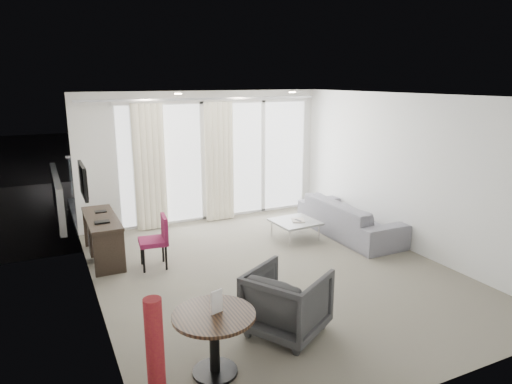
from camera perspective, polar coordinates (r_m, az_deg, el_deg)
name	(u,v)px	position (r m, az deg, el deg)	size (l,w,h in m)	color
floor	(273,271)	(6.98, 2.16, -9.88)	(5.00, 6.00, 0.00)	#676253
ceiling	(275,95)	(6.39, 2.38, 11.97)	(5.00, 6.00, 0.00)	white
wall_left	(91,208)	(5.86, -19.89, -1.92)	(0.00, 6.00, 2.60)	silver
wall_right	(406,173)	(8.02, 18.28, 2.32)	(0.00, 6.00, 2.60)	silver
wall_front	(436,260)	(4.27, 21.60, -7.90)	(5.00, 0.00, 2.60)	silver
window_panel	(219,160)	(9.38, -4.67, 3.95)	(4.00, 0.02, 2.38)	white
window_frame	(219,161)	(9.36, -4.64, 3.94)	(4.10, 0.06, 2.44)	white
curtain_left	(150,168)	(8.81, -13.12, 2.99)	(0.60, 0.20, 2.38)	white
curtain_right	(219,162)	(9.21, -4.59, 3.77)	(0.60, 0.20, 2.38)	white
curtain_track	(206,99)	(8.98, -6.27, 11.51)	(4.80, 0.04, 0.04)	#B2B2B7
downlight_a	(178,94)	(7.54, -9.71, 12.01)	(0.12, 0.12, 0.02)	#FFE0B2
downlight_b	(292,92)	(8.37, 4.55, 12.33)	(0.12, 0.12, 0.02)	#FFE0B2
desk	(103,238)	(7.72, -18.59, -5.47)	(0.46, 1.49, 0.70)	black
tv	(83,181)	(7.26, -20.83, 1.35)	(0.05, 0.80, 0.50)	black
desk_chair	(153,242)	(7.16, -12.75, -6.13)	(0.44, 0.41, 0.81)	maroon
round_table	(214,344)	(4.68, -5.21, -18.37)	(0.81, 0.81, 0.64)	#2F1E12
menu_card	(217,305)	(4.49, -4.93, -13.95)	(0.13, 0.02, 0.23)	white
red_lamp	(156,366)	(3.99, -12.39, -20.43)	(0.23, 0.23, 1.17)	maroon
tub_armchair	(287,302)	(5.30, 3.87, -13.54)	(0.80, 0.83, 0.75)	#323233
coffee_table	(295,230)	(8.31, 4.89, -4.72)	(0.75, 0.75, 0.34)	gray
remote	(298,220)	(8.23, 5.31, -3.51)	(0.05, 0.15, 0.02)	black
magazine	(298,220)	(8.26, 5.29, -3.44)	(0.21, 0.27, 0.02)	gray
sofa	(349,218)	(8.60, 11.58, -3.19)	(2.25, 0.88, 0.66)	slate
terrace_slab	(197,202)	(11.05, -7.38, -1.29)	(5.60, 3.00, 0.12)	#4D4D50
rattan_chair_a	(234,181)	(10.95, -2.82, 1.34)	(0.59, 0.59, 0.87)	#482D1A
rattan_chair_b	(269,177)	(11.59, 1.62, 1.87)	(0.54, 0.54, 0.79)	#482D1A
rattan_table	(223,184)	(11.35, -4.09, 0.95)	(0.55, 0.55, 0.55)	#482D1A
balustrade	(179,169)	(12.27, -9.61, 2.85)	(5.50, 0.06, 1.05)	#B2B2B7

